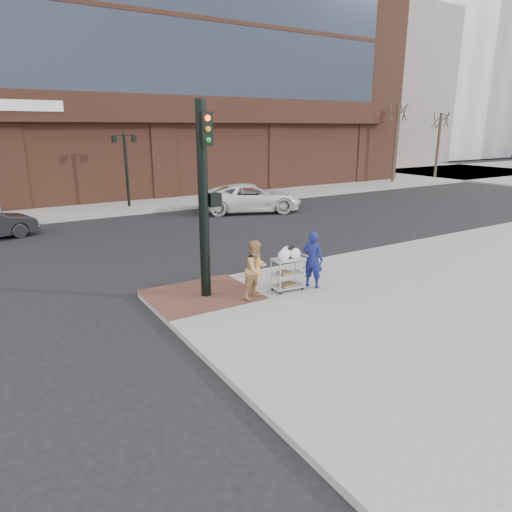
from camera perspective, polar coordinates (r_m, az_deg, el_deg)
ground at (r=11.95m, az=-2.35°, el=-6.29°), size 220.00×220.00×0.00m
sidewalk_far at (r=45.56m, az=-8.61°, el=10.10°), size 65.00×36.00×0.15m
brick_curb_ramp at (r=12.39m, az=-6.85°, el=-4.80°), size 2.80×2.40×0.01m
bank_building at (r=43.07m, az=-19.29°, el=28.00°), size 42.00×26.00×28.00m
filler_block at (r=65.98m, az=12.53°, el=19.41°), size 14.00×20.00×18.00m
bare_tree_a at (r=39.40m, az=17.41°, el=17.74°), size 1.80×1.80×7.20m
bare_tree_b at (r=44.34m, az=22.19°, el=16.41°), size 1.80×1.80×6.70m
lamp_post at (r=26.77m, az=-15.94°, el=11.23°), size 1.32×0.22×4.00m
traffic_signal_pole at (r=11.66m, az=-6.46°, el=7.51°), size 0.61×0.51×5.00m
woman_blue at (r=12.75m, az=7.11°, el=-0.44°), size 0.64×0.70×1.60m
pedestrian_tan at (r=11.84m, az=0.02°, el=-1.71°), size 0.91×0.80×1.56m
minivan_white at (r=25.07m, az=-0.66°, el=7.27°), size 6.02×4.32×1.52m
utility_cart at (r=12.51m, az=4.02°, el=-1.87°), size 0.93×0.58×1.22m
fire_hydrant at (r=13.71m, az=0.11°, el=-0.90°), size 0.37×0.26×0.78m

